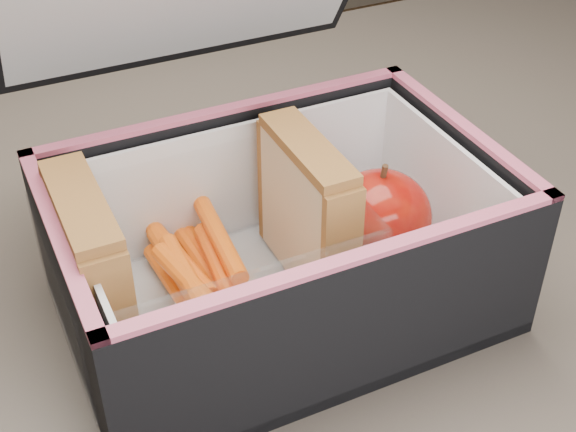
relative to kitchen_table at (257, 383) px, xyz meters
name	(u,v)px	position (x,y,z in m)	size (l,w,h in m)	color
kitchen_table	(257,383)	(0.00, 0.00, 0.00)	(1.20, 0.80, 0.75)	brown
lunch_bag	(277,232)	(0.01, -0.01, 0.15)	(0.27, 0.27, 0.25)	black
plastic_tub	(206,259)	(-0.03, -0.01, 0.14)	(0.18, 0.13, 0.08)	white
sandwich_left	(92,270)	(-0.10, -0.01, 0.16)	(0.03, 0.09, 0.10)	#CAB084
sandwich_right	(307,211)	(0.03, -0.01, 0.16)	(0.03, 0.09, 0.10)	#CAB084
carrot_sticks	(202,272)	(-0.04, 0.00, 0.12)	(0.06, 0.15, 0.03)	#FF5B0D
paper_napkin	(372,257)	(0.08, -0.02, 0.11)	(0.07, 0.08, 0.01)	white
red_apple	(380,217)	(0.08, -0.02, 0.14)	(0.07, 0.07, 0.07)	#860004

